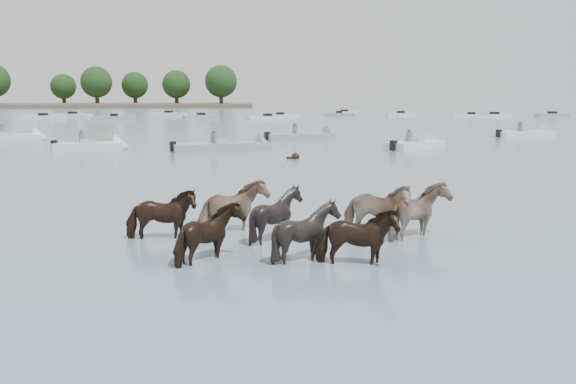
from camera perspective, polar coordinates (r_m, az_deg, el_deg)
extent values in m
plane|color=slate|center=(14.52, -10.06, -4.95)|extent=(400.00, 400.00, 0.00)
imported|color=black|center=(15.15, -11.68, -2.39)|extent=(1.73, 0.79, 1.46)
imported|color=tan|center=(15.52, -4.96, -1.80)|extent=(1.94, 2.00, 1.54)
imported|color=black|center=(14.74, -1.07, -2.42)|extent=(1.44, 1.29, 1.51)
imported|color=#7C6554|center=(15.51, 8.18, -1.88)|extent=(1.99, 1.65, 1.54)
imported|color=black|center=(12.98, -7.13, -4.30)|extent=(1.58, 1.71, 1.41)
imported|color=black|center=(13.01, 1.73, -4.05)|extent=(1.65, 1.55, 1.48)
imported|color=black|center=(12.70, 6.38, -4.55)|extent=(1.79, 1.04, 1.43)
imported|color=gray|center=(15.27, 12.20, -2.13)|extent=(1.92, 2.00, 1.56)
sphere|color=black|center=(33.32, 0.71, 3.31)|extent=(0.44, 0.44, 0.44)
cube|color=black|center=(33.30, 0.28, 3.13)|extent=(0.50, 0.22, 0.18)
cube|color=silver|center=(40.30, -17.98, 3.99)|extent=(4.13, 1.70, 0.55)
cone|color=silver|center=(40.01, -15.09, 4.08)|extent=(0.94, 1.62, 1.60)
cube|color=#99ADB7|center=(40.28, -18.01, 4.48)|extent=(0.83, 1.14, 0.35)
cube|color=black|center=(40.69, -20.84, 4.09)|extent=(0.36, 0.36, 0.60)
cylinder|color=#595966|center=(40.34, -18.58, 4.75)|extent=(0.36, 0.36, 0.70)
sphere|color=#595966|center=(40.31, -18.61, 5.38)|extent=(0.24, 0.24, 0.24)
cube|color=gray|center=(38.35, -6.27, 4.14)|extent=(6.10, 2.93, 0.55)
cone|color=gray|center=(39.16, -2.08, 4.29)|extent=(1.25, 1.77, 1.60)
cube|color=#99ADB7|center=(38.32, -6.28, 4.66)|extent=(1.04, 1.28, 0.35)
cube|color=black|center=(37.73, -10.63, 4.18)|extent=(0.42, 0.42, 0.60)
cylinder|color=#595966|center=(38.30, -6.89, 4.94)|extent=(0.36, 0.36, 0.70)
sphere|color=#595966|center=(38.27, -6.90, 5.62)|extent=(0.24, 0.24, 0.24)
cube|color=gray|center=(47.37, 1.12, 5.13)|extent=(5.66, 3.13, 0.55)
cone|color=gray|center=(48.58, 4.03, 5.21)|extent=(1.33, 1.79, 1.60)
cube|color=#99ADB7|center=(47.35, 1.12, 5.55)|extent=(1.09, 1.31, 0.35)
cube|color=black|center=(46.28, -1.94, 5.22)|extent=(0.44, 0.44, 0.60)
cylinder|color=#595966|center=(47.28, 0.64, 5.79)|extent=(0.36, 0.36, 0.70)
sphere|color=#595966|center=(47.26, 0.64, 6.33)|extent=(0.24, 0.24, 0.24)
cube|color=silver|center=(40.12, 11.67, 4.22)|extent=(4.45, 3.77, 0.55)
cone|color=silver|center=(41.86, 13.44, 4.36)|extent=(1.65, 1.83, 1.60)
cube|color=#99ADB7|center=(40.09, 11.69, 4.72)|extent=(1.30, 1.38, 0.35)
cube|color=black|center=(38.41, 9.75, 4.29)|extent=(0.49, 0.49, 0.60)
cylinder|color=#595966|center=(39.95, 11.15, 5.01)|extent=(0.36, 0.36, 0.70)
sphere|color=#595966|center=(39.92, 11.17, 5.65)|extent=(0.24, 0.24, 0.24)
cube|color=silver|center=(53.84, 21.05, 5.00)|extent=(5.21, 2.61, 0.55)
cone|color=silver|center=(55.47, 23.03, 4.99)|extent=(1.22, 1.75, 1.60)
cube|color=#99ADB7|center=(53.82, 21.07, 5.38)|extent=(1.02, 1.26, 0.35)
cube|color=black|center=(52.27, 18.96, 5.18)|extent=(0.42, 0.42, 0.60)
cylinder|color=#595966|center=(53.62, 20.70, 5.60)|extent=(0.36, 0.36, 0.70)
sphere|color=#595966|center=(53.60, 20.73, 6.08)|extent=(0.24, 0.24, 0.24)
cube|color=silver|center=(50.64, -24.52, 4.57)|extent=(4.87, 1.65, 0.55)
cone|color=silver|center=(49.93, -21.87, 4.68)|extent=(0.92, 1.61, 1.60)
cube|color=#99ADB7|center=(50.62, -24.55, 4.96)|extent=(0.81, 1.13, 0.35)
cylinder|color=#595966|center=(50.73, -25.00, 5.17)|extent=(0.36, 0.36, 0.70)
sphere|color=#595966|center=(50.71, -25.03, 5.68)|extent=(0.24, 0.24, 0.24)
cube|color=silver|center=(91.37, -21.75, 6.42)|extent=(6.04, 2.84, 0.60)
cube|color=black|center=(91.36, -21.76, 6.66)|extent=(1.21, 1.21, 0.50)
cube|color=silver|center=(97.00, -19.33, 6.67)|extent=(6.03, 3.74, 0.60)
cube|color=black|center=(96.99, -19.34, 6.90)|extent=(1.32, 1.32, 0.50)
cube|color=gray|center=(86.02, -15.82, 6.59)|extent=(5.81, 2.13, 0.60)
cube|color=black|center=(86.00, -15.83, 6.85)|extent=(1.11, 1.11, 0.50)
cube|color=silver|center=(99.36, -11.00, 7.06)|extent=(5.81, 3.74, 0.60)
cube|color=black|center=(99.35, -11.01, 7.28)|extent=(1.33, 1.33, 0.50)
cube|color=gray|center=(87.73, -8.08, 6.89)|extent=(5.09, 3.04, 0.60)
cube|color=black|center=(87.72, -8.08, 7.14)|extent=(1.28, 1.28, 0.50)
cube|color=silver|center=(82.98, -1.89, 6.85)|extent=(5.97, 3.00, 0.60)
cube|color=black|center=(82.96, -1.89, 7.11)|extent=(1.23, 1.23, 0.50)
cube|color=silver|center=(88.59, -0.75, 7.00)|extent=(5.68, 2.34, 0.60)
cube|color=black|center=(88.58, -0.75, 7.24)|extent=(1.14, 1.14, 0.50)
cube|color=gray|center=(96.43, 4.76, 7.14)|extent=(4.96, 2.26, 0.60)
cube|color=black|center=(96.42, 4.76, 7.37)|extent=(1.15, 1.15, 0.50)
cube|color=silver|center=(105.23, 5.24, 7.30)|extent=(4.28, 2.06, 0.60)
cube|color=black|center=(105.22, 5.24, 7.50)|extent=(1.13, 1.13, 0.50)
cube|color=silver|center=(97.22, 10.39, 7.04)|extent=(4.54, 1.77, 0.60)
cube|color=black|center=(97.21, 10.39, 7.26)|extent=(1.06, 1.06, 0.50)
cube|color=silver|center=(93.37, 16.60, 6.73)|extent=(5.52, 2.59, 0.60)
cube|color=black|center=(93.36, 16.62, 6.96)|extent=(1.19, 1.19, 0.50)
cube|color=silver|center=(95.28, 18.59, 6.68)|extent=(5.24, 2.41, 0.60)
cube|color=black|center=(95.27, 18.60, 6.90)|extent=(1.17, 1.17, 0.50)
cube|color=gray|center=(101.63, 23.28, 6.54)|extent=(5.56, 2.41, 0.60)
cube|color=black|center=(101.62, 23.29, 6.75)|extent=(1.16, 1.16, 0.50)
cylinder|color=#382619|center=(175.95, -20.04, 7.92)|extent=(1.00, 1.00, 2.97)
sphere|color=black|center=(175.95, -20.11, 9.18)|extent=(6.60, 6.60, 6.60)
cylinder|color=#382619|center=(164.81, -17.27, 8.11)|extent=(1.00, 1.00, 3.53)
sphere|color=black|center=(164.82, -17.35, 9.71)|extent=(7.84, 7.84, 7.84)
cylinder|color=#382619|center=(171.90, -13.96, 8.21)|extent=(1.00, 1.00, 3.17)
sphere|color=black|center=(171.90, -14.02, 9.59)|extent=(7.05, 7.05, 7.05)
cylinder|color=#382619|center=(163.20, -10.28, 8.31)|extent=(1.00, 1.00, 3.25)
sphere|color=black|center=(163.20, -10.32, 9.80)|extent=(7.21, 7.21, 7.21)
cylinder|color=#382619|center=(158.04, -6.21, 8.45)|extent=(1.00, 1.00, 3.62)
sphere|color=black|center=(158.06, -6.24, 10.17)|extent=(8.05, 8.05, 8.05)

